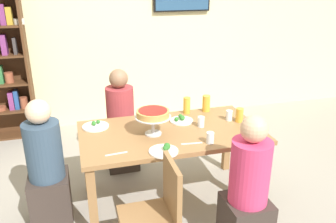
{
  "coord_description": "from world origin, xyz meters",
  "views": [
    {
      "loc": [
        -0.81,
        -2.77,
        2.06
      ],
      "look_at": [
        0.0,
        0.1,
        0.89
      ],
      "focal_mm": 37.24,
      "sensor_mm": 36.0,
      "label": 1
    }
  ],
  "objects_px": {
    "beer_glass_amber_spare": "(239,115)",
    "salad_plate_spare": "(95,126)",
    "salad_plate_far_diner": "(164,150)",
    "cutlery_fork_near": "(158,118)",
    "cutlery_knife_near": "(245,139)",
    "chair_near_left": "(157,211)",
    "beer_glass_amber_short": "(206,103)",
    "dining_table": "(171,140)",
    "diner_near_right": "(248,196)",
    "cutlery_knife_far": "(192,143)",
    "water_glass_clear_far": "(229,115)",
    "cutlery_fork_far": "(116,154)",
    "water_glass_clear_spare": "(210,138)",
    "deep_dish_pizza_stand": "(153,115)",
    "salad_plate_near_diner": "(181,120)",
    "water_glass_clear_near": "(201,122)",
    "diner_head_west": "(47,172)",
    "beer_glass_amber_tall": "(187,105)",
    "diner_far_left": "(121,127)"
  },
  "relations": [
    {
      "from": "beer_glass_amber_short",
      "to": "water_glass_clear_far",
      "type": "height_order",
      "value": "beer_glass_amber_short"
    },
    {
      "from": "deep_dish_pizza_stand",
      "to": "chair_near_left",
      "type": "bearing_deg",
      "value": -101.58
    },
    {
      "from": "diner_head_west",
      "to": "water_glass_clear_far",
      "type": "xyz_separation_m",
      "value": [
        1.72,
        0.1,
        0.3
      ]
    },
    {
      "from": "deep_dish_pizza_stand",
      "to": "salad_plate_far_diner",
      "type": "height_order",
      "value": "deep_dish_pizza_stand"
    },
    {
      "from": "diner_head_west",
      "to": "cutlery_fork_far",
      "type": "height_order",
      "value": "diner_head_west"
    },
    {
      "from": "water_glass_clear_far",
      "to": "cutlery_fork_near",
      "type": "bearing_deg",
      "value": 160.64
    },
    {
      "from": "cutlery_knife_near",
      "to": "diner_head_west",
      "type": "bearing_deg",
      "value": -175.52
    },
    {
      "from": "deep_dish_pizza_stand",
      "to": "salad_plate_near_diner",
      "type": "xyz_separation_m",
      "value": [
        0.33,
        0.21,
        -0.17
      ]
    },
    {
      "from": "diner_near_right",
      "to": "chair_near_left",
      "type": "relative_size",
      "value": 1.32
    },
    {
      "from": "beer_glass_amber_spare",
      "to": "salad_plate_spare",
      "type": "bearing_deg",
      "value": 169.64
    },
    {
      "from": "water_glass_clear_far",
      "to": "beer_glass_amber_spare",
      "type": "bearing_deg",
      "value": -35.77
    },
    {
      "from": "beer_glass_amber_spare",
      "to": "water_glass_clear_near",
      "type": "distance_m",
      "value": 0.4
    },
    {
      "from": "chair_near_left",
      "to": "cutlery_fork_far",
      "type": "height_order",
      "value": "chair_near_left"
    },
    {
      "from": "diner_near_right",
      "to": "beer_glass_amber_short",
      "type": "bearing_deg",
      "value": -5.08
    },
    {
      "from": "salad_plate_near_diner",
      "to": "cutlery_fork_near",
      "type": "height_order",
      "value": "salad_plate_near_diner"
    },
    {
      "from": "diner_head_west",
      "to": "diner_near_right",
      "type": "bearing_deg",
      "value": -27.22
    },
    {
      "from": "diner_head_west",
      "to": "salad_plate_near_diner",
      "type": "distance_m",
      "value": 1.3
    },
    {
      "from": "cutlery_fork_near",
      "to": "cutlery_fork_far",
      "type": "distance_m",
      "value": 0.8
    },
    {
      "from": "beer_glass_amber_spare",
      "to": "water_glass_clear_far",
      "type": "xyz_separation_m",
      "value": [
        -0.08,
        0.06,
        -0.02
      ]
    },
    {
      "from": "diner_near_right",
      "to": "diner_far_left",
      "type": "distance_m",
      "value": 1.71
    },
    {
      "from": "dining_table",
      "to": "water_glass_clear_far",
      "type": "distance_m",
      "value": 0.63
    },
    {
      "from": "salad_plate_spare",
      "to": "chair_near_left",
      "type": "bearing_deg",
      "value": -72.47
    },
    {
      "from": "salad_plate_far_diner",
      "to": "cutlery_knife_far",
      "type": "xyz_separation_m",
      "value": [
        0.26,
        0.08,
        -0.01
      ]
    },
    {
      "from": "dining_table",
      "to": "diner_head_west",
      "type": "bearing_deg",
      "value": -179.31
    },
    {
      "from": "chair_near_left",
      "to": "cutlery_knife_near",
      "type": "relative_size",
      "value": 4.83
    },
    {
      "from": "diner_near_right",
      "to": "water_glass_clear_far",
      "type": "distance_m",
      "value": 0.94
    },
    {
      "from": "cutlery_knife_near",
      "to": "water_glass_clear_near",
      "type": "bearing_deg",
      "value": 142.8
    },
    {
      "from": "chair_near_left",
      "to": "cutlery_knife_far",
      "type": "relative_size",
      "value": 4.83
    },
    {
      "from": "diner_far_left",
      "to": "cutlery_knife_far",
      "type": "height_order",
      "value": "diner_far_left"
    },
    {
      "from": "salad_plate_far_diner",
      "to": "cutlery_fork_near",
      "type": "xyz_separation_m",
      "value": [
        0.12,
        0.69,
        -0.01
      ]
    },
    {
      "from": "dining_table",
      "to": "water_glass_clear_spare",
      "type": "bearing_deg",
      "value": -52.87
    },
    {
      "from": "salad_plate_far_diner",
      "to": "salad_plate_spare",
      "type": "xyz_separation_m",
      "value": [
        -0.49,
        0.65,
        -0.0
      ]
    },
    {
      "from": "beer_glass_amber_short",
      "to": "dining_table",
      "type": "bearing_deg",
      "value": -142.6
    },
    {
      "from": "beer_glass_amber_spare",
      "to": "water_glass_clear_spare",
      "type": "relative_size",
      "value": 1.41
    },
    {
      "from": "dining_table",
      "to": "water_glass_clear_spare",
      "type": "xyz_separation_m",
      "value": [
        0.25,
        -0.33,
        0.14
      ]
    },
    {
      "from": "diner_near_right",
      "to": "beer_glass_amber_tall",
      "type": "distance_m",
      "value": 1.2
    },
    {
      "from": "cutlery_fork_near",
      "to": "cutlery_knife_near",
      "type": "relative_size",
      "value": 1.0
    },
    {
      "from": "diner_head_west",
      "to": "cutlery_fork_near",
      "type": "height_order",
      "value": "diner_head_west"
    },
    {
      "from": "chair_near_left",
      "to": "deep_dish_pizza_stand",
      "type": "xyz_separation_m",
      "value": [
        0.15,
        0.75,
        0.44
      ]
    },
    {
      "from": "water_glass_clear_near",
      "to": "diner_far_left",
      "type": "bearing_deg",
      "value": 130.93
    },
    {
      "from": "salad_plate_far_diner",
      "to": "water_glass_clear_near",
      "type": "height_order",
      "value": "water_glass_clear_near"
    },
    {
      "from": "beer_glass_amber_short",
      "to": "water_glass_clear_spare",
      "type": "bearing_deg",
      "value": -108.84
    },
    {
      "from": "cutlery_knife_near",
      "to": "cutlery_fork_far",
      "type": "bearing_deg",
      "value": -166.12
    },
    {
      "from": "water_glass_clear_near",
      "to": "cutlery_knife_near",
      "type": "distance_m",
      "value": 0.45
    },
    {
      "from": "diner_head_west",
      "to": "cutlery_knife_near",
      "type": "distance_m",
      "value": 1.72
    },
    {
      "from": "chair_near_left",
      "to": "water_glass_clear_far",
      "type": "height_order",
      "value": "chair_near_left"
    },
    {
      "from": "chair_near_left",
      "to": "beer_glass_amber_short",
      "type": "relative_size",
      "value": 5.13
    },
    {
      "from": "cutlery_fork_near",
      "to": "salad_plate_far_diner",
      "type": "bearing_deg",
      "value": 73.61
    },
    {
      "from": "salad_plate_far_diner",
      "to": "water_glass_clear_near",
      "type": "xyz_separation_m",
      "value": [
        0.46,
        0.39,
        0.03
      ]
    },
    {
      "from": "water_glass_clear_near",
      "to": "cutlery_fork_far",
      "type": "distance_m",
      "value": 0.9
    }
  ]
}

